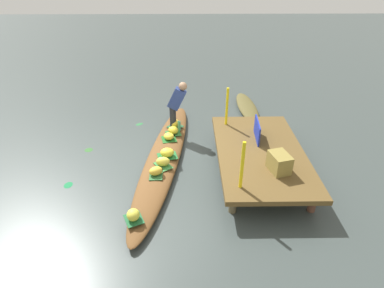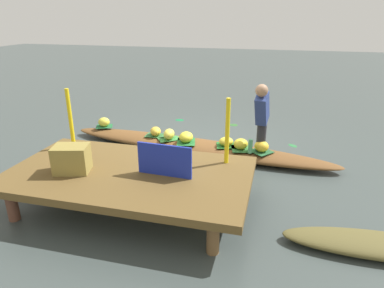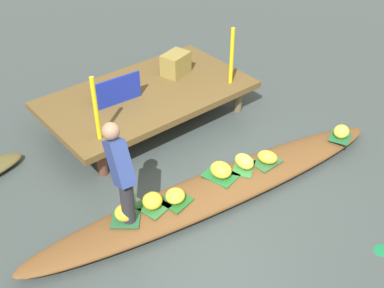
{
  "view_description": "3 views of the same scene",
  "coord_description": "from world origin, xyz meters",
  "views": [
    {
      "loc": [
        6.01,
        0.54,
        4.06
      ],
      "look_at": [
        0.1,
        0.63,
        0.51
      ],
      "focal_mm": 30.0,
      "sensor_mm": 36.0,
      "label": 1
    },
    {
      "loc": [
        -1.46,
        5.82,
        2.46
      ],
      "look_at": [
        -0.04,
        0.32,
        0.28
      ],
      "focal_mm": 32.03,
      "sensor_mm": 36.0,
      "label": 2
    },
    {
      "loc": [
        -3.19,
        -3.35,
        4.24
      ],
      "look_at": [
        0.09,
        0.62,
        0.45
      ],
      "focal_mm": 44.73,
      "sensor_mm": 36.0,
      "label": 3
    }
  ],
  "objects": [
    {
      "name": "railing_post_east",
      "position": [
        1.57,
        1.46,
        0.96
      ],
      "size": [
        0.06,
        0.06,
        0.92
      ],
      "primitive_type": "cylinder",
      "color": "yellow",
      "rests_on": "dock_platform"
    },
    {
      "name": "banana_bunch_2",
      "position": [
        0.49,
        0.02,
        0.31
      ],
      "size": [
        0.21,
        0.3,
        0.2
      ],
      "primitive_type": "ellipsoid",
      "rotation": [
        0.0,
        0.0,
        1.62
      ],
      "color": "#EED949",
      "rests_on": "vendor_boat"
    },
    {
      "name": "leaf_mat_3",
      "position": [
        0.8,
        -0.1,
        0.22
      ],
      "size": [
        0.39,
        0.27,
        0.01
      ],
      "primitive_type": "cube",
      "rotation": [
        0.0,
        0.0,
        0.03
      ],
      "color": "#2E6533",
      "rests_on": "vendor_boat"
    },
    {
      "name": "banana_bunch_3",
      "position": [
        0.8,
        -0.1,
        0.3
      ],
      "size": [
        0.3,
        0.33,
        0.17
      ],
      "primitive_type": "ellipsoid",
      "rotation": [
        0.0,
        0.0,
        5.14
      ],
      "color": "gold",
      "rests_on": "vendor_boat"
    },
    {
      "name": "leaf_mat_2",
      "position": [
        0.49,
        0.02,
        0.22
      ],
      "size": [
        0.48,
        0.44,
        0.01
      ],
      "primitive_type": "cube",
      "rotation": [
        0.0,
        0.0,
        0.61
      ],
      "color": "#357E3B",
      "rests_on": "vendor_boat"
    },
    {
      "name": "banana_bunch_6",
      "position": [
        0.13,
        0.09,
        0.31
      ],
      "size": [
        0.27,
        0.31,
        0.19
      ],
      "primitive_type": "ellipsoid",
      "rotation": [
        0.0,
        0.0,
        4.76
      ],
      "color": "yellow",
      "rests_on": "vendor_boat"
    },
    {
      "name": "canal_water",
      "position": [
        0.0,
        0.0,
        0.0
      ],
      "size": [
        40.0,
        40.0,
        0.0
      ],
      "primitive_type": "plane",
      "color": "#3B4543",
      "rests_on": "ground"
    },
    {
      "name": "railing_post_west",
      "position": [
        -0.83,
        1.46,
        0.96
      ],
      "size": [
        0.06,
        0.06,
        0.92
      ],
      "primitive_type": "cylinder",
      "color": "yellow",
      "rests_on": "dock_platform"
    },
    {
      "name": "banana_bunch_0",
      "position": [
        -0.89,
        0.18,
        0.31
      ],
      "size": [
        0.35,
        0.35,
        0.19
      ],
      "primitive_type": "ellipsoid",
      "rotation": [
        0.0,
        0.0,
        0.75
      ],
      "color": "yellow",
      "rests_on": "vendor_boat"
    },
    {
      "name": "market_banner",
      "position": [
        -0.13,
        2.06,
        0.71
      ],
      "size": [
        0.72,
        0.07,
        0.42
      ],
      "primitive_type": "cube",
      "rotation": [
        0.0,
        0.0,
        -0.06
      ],
      "color": "#1A2B9F",
      "rests_on": "dock_platform"
    },
    {
      "name": "vendor_person",
      "position": [
        -1.22,
        0.27,
        0.9
      ],
      "size": [
        0.24,
        0.5,
        1.21
      ],
      "color": "#28282D",
      "rests_on": "vendor_boat"
    },
    {
      "name": "leaf_mat_5",
      "position": [
        -0.61,
        0.09,
        0.22
      ],
      "size": [
        0.4,
        0.4,
        0.01
      ],
      "primitive_type": "cube",
      "rotation": [
        0.0,
        0.0,
        0.22
      ],
      "color": "#216223",
      "rests_on": "vendor_boat"
    },
    {
      "name": "banana_bunch_4",
      "position": [
        2.05,
        -0.38,
        0.31
      ],
      "size": [
        0.27,
        0.25,
        0.19
      ],
      "primitive_type": "ellipsoid",
      "rotation": [
        0.0,
        0.0,
        3.29
      ],
      "color": "yellow",
      "rests_on": "vendor_boat"
    },
    {
      "name": "leaf_mat_4",
      "position": [
        2.05,
        -0.38,
        0.22
      ],
      "size": [
        0.42,
        0.39,
        0.01
      ],
      "primitive_type": "cube",
      "rotation": [
        0.0,
        0.0,
        0.42
      ],
      "color": "#206234",
      "rests_on": "vendor_boat"
    },
    {
      "name": "produce_crate",
      "position": [
        1.08,
        2.25,
        0.68
      ],
      "size": [
        0.51,
        0.42,
        0.36
      ],
      "primitive_type": "cube",
      "rotation": [
        0.0,
        0.0,
        0.26
      ],
      "color": "olive",
      "rests_on": "dock_platform"
    },
    {
      "name": "leaf_mat_6",
      "position": [
        0.13,
        0.09,
        0.22
      ],
      "size": [
        0.42,
        0.48,
        0.01
      ],
      "primitive_type": "cube",
      "rotation": [
        0.0,
        0.0,
        1.8
      ],
      "color": "#216B2F",
      "rests_on": "vendor_boat"
    },
    {
      "name": "drifting_plant_1",
      "position": [
        0.84,
        -1.89,
        0.0
      ],
      "size": [
        0.22,
        0.18,
        0.01
      ],
      "primitive_type": "ellipsoid",
      "rotation": [
        0.0,
        0.0,
        3.12
      ],
      "color": "#17733D",
      "rests_on": "ground"
    },
    {
      "name": "dock_platform",
      "position": [
        0.37,
        2.06,
        0.44
      ],
      "size": [
        3.2,
        1.8,
        0.5
      ],
      "color": "brown",
      "rests_on": "ground"
    },
    {
      "name": "banana_bunch_1",
      "position": [
        -1.25,
        0.22,
        0.31
      ],
      "size": [
        0.33,
        0.32,
        0.19
      ],
      "primitive_type": "ellipsoid",
      "rotation": [
        0.0,
        0.0,
        1.09
      ],
      "color": "yellow",
      "rests_on": "vendor_boat"
    },
    {
      "name": "water_bottle",
      "position": [
        -1.07,
        0.33,
        0.34
      ],
      "size": [
        0.07,
        0.07,
        0.25
      ],
      "primitive_type": "cylinder",
      "color": "#53A670",
      "rests_on": "vendor_boat"
    },
    {
      "name": "leaf_mat_1",
      "position": [
        -1.25,
        0.22,
        0.22
      ],
      "size": [
        0.46,
        0.46,
        0.01
      ],
      "primitive_type": "cube",
      "rotation": [
        0.0,
        0.0,
        2.44
      ],
      "color": "#245B34",
      "rests_on": "vendor_boat"
    },
    {
      "name": "vendor_boat",
      "position": [
        0.0,
        0.0,
        0.11
      ],
      "size": [
        5.3,
        1.42,
        0.21
      ],
      "primitive_type": "ellipsoid",
      "rotation": [
        0.0,
        0.0,
        -0.14
      ],
      "color": "brown",
      "rests_on": "ground"
    },
    {
      "name": "leaf_mat_0",
      "position": [
        -0.89,
        0.18,
        0.22
      ],
      "size": [
        0.39,
        0.42,
        0.01
      ],
      "primitive_type": "cube",
      "rotation": [
        0.0,
        0.0,
        1.8
      ],
      "color": "#2F6E32",
      "rests_on": "vendor_boat"
    },
    {
      "name": "banana_bunch_5",
      "position": [
        -0.61,
        0.09,
        0.29
      ],
      "size": [
        0.35,
        0.34,
        0.16
      ],
      "primitive_type": "ellipsoid",
      "rotation": [
        0.0,
        0.0,
        5.32
      ],
      "color": "yellow",
      "rests_on": "vendor_boat"
    }
  ]
}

